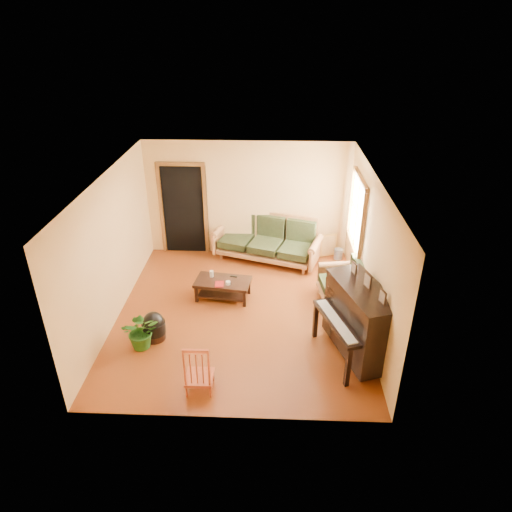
{
  "coord_description": "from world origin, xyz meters",
  "views": [
    {
      "loc": [
        0.57,
        -6.99,
        4.93
      ],
      "look_at": [
        0.28,
        0.2,
        1.1
      ],
      "focal_mm": 32.0,
      "sensor_mm": 36.0,
      "label": 1
    }
  ],
  "objects_px": {
    "armchair": "(341,280)",
    "footstool": "(154,329)",
    "potted_plant": "(142,330)",
    "coffee_table": "(223,289)",
    "piano": "(359,322)",
    "red_chair": "(199,366)",
    "ceramic_crock": "(338,254)",
    "sofa": "(266,240)"
  },
  "relations": [
    {
      "from": "armchair",
      "to": "red_chair",
      "type": "xyz_separation_m",
      "value": [
        -2.35,
        -2.44,
        -0.03
      ]
    },
    {
      "from": "potted_plant",
      "to": "sofa",
      "type": "bearing_deg",
      "value": 57.79
    },
    {
      "from": "sofa",
      "to": "potted_plant",
      "type": "xyz_separation_m",
      "value": [
        -1.99,
        -3.15,
        -0.17
      ]
    },
    {
      "from": "piano",
      "to": "armchair",
      "type": "bearing_deg",
      "value": 74.52
    },
    {
      "from": "sofa",
      "to": "armchair",
      "type": "xyz_separation_m",
      "value": [
        1.45,
        -1.64,
        -0.03
      ]
    },
    {
      "from": "red_chair",
      "to": "piano",
      "type": "bearing_deg",
      "value": 19.25
    },
    {
      "from": "footstool",
      "to": "ceramic_crock",
      "type": "height_order",
      "value": "footstool"
    },
    {
      "from": "piano",
      "to": "footstool",
      "type": "xyz_separation_m",
      "value": [
        -3.38,
        0.27,
        -0.44
      ]
    },
    {
      "from": "ceramic_crock",
      "to": "armchair",
      "type": "bearing_deg",
      "value": -95.8
    },
    {
      "from": "red_chair",
      "to": "potted_plant",
      "type": "relative_size",
      "value": 1.31
    },
    {
      "from": "piano",
      "to": "footstool",
      "type": "relative_size",
      "value": 3.6
    },
    {
      "from": "armchair",
      "to": "potted_plant",
      "type": "distance_m",
      "value": 3.76
    },
    {
      "from": "footstool",
      "to": "ceramic_crock",
      "type": "relative_size",
      "value": 1.67
    },
    {
      "from": "sofa",
      "to": "red_chair",
      "type": "xyz_separation_m",
      "value": [
        -0.89,
        -4.08,
        -0.07
      ]
    },
    {
      "from": "sofa",
      "to": "coffee_table",
      "type": "relative_size",
      "value": 2.2
    },
    {
      "from": "coffee_table",
      "to": "piano",
      "type": "relative_size",
      "value": 0.74
    },
    {
      "from": "armchair",
      "to": "footstool",
      "type": "relative_size",
      "value": 2.34
    },
    {
      "from": "sofa",
      "to": "potted_plant",
      "type": "bearing_deg",
      "value": -104.07
    },
    {
      "from": "red_chair",
      "to": "ceramic_crock",
      "type": "relative_size",
      "value": 3.62
    },
    {
      "from": "sofa",
      "to": "coffee_table",
      "type": "height_order",
      "value": "sofa"
    },
    {
      "from": "piano",
      "to": "footstool",
      "type": "distance_m",
      "value": 3.42
    },
    {
      "from": "piano",
      "to": "sofa",
      "type": "bearing_deg",
      "value": 97.25
    },
    {
      "from": "coffee_table",
      "to": "footstool",
      "type": "height_order",
      "value": "coffee_table"
    },
    {
      "from": "armchair",
      "to": "piano",
      "type": "distance_m",
      "value": 1.57
    },
    {
      "from": "red_chair",
      "to": "ceramic_crock",
      "type": "height_order",
      "value": "red_chair"
    },
    {
      "from": "coffee_table",
      "to": "ceramic_crock",
      "type": "bearing_deg",
      "value": 35.05
    },
    {
      "from": "armchair",
      "to": "ceramic_crock",
      "type": "xyz_separation_m",
      "value": [
        0.18,
        1.75,
        -0.35
      ]
    },
    {
      "from": "coffee_table",
      "to": "ceramic_crock",
      "type": "distance_m",
      "value": 2.98
    },
    {
      "from": "footstool",
      "to": "potted_plant",
      "type": "relative_size",
      "value": 0.61
    },
    {
      "from": "piano",
      "to": "red_chair",
      "type": "distance_m",
      "value": 2.59
    },
    {
      "from": "coffee_table",
      "to": "piano",
      "type": "bearing_deg",
      "value": -34.19
    },
    {
      "from": "red_chair",
      "to": "potted_plant",
      "type": "xyz_separation_m",
      "value": [
        -1.09,
        0.92,
        -0.1
      ]
    },
    {
      "from": "coffee_table",
      "to": "piano",
      "type": "height_order",
      "value": "piano"
    },
    {
      "from": "sofa",
      "to": "ceramic_crock",
      "type": "relative_size",
      "value": 9.73
    },
    {
      "from": "coffee_table",
      "to": "potted_plant",
      "type": "xyz_separation_m",
      "value": [
        -1.18,
        -1.55,
        0.14
      ]
    },
    {
      "from": "footstool",
      "to": "coffee_table",
      "type": "bearing_deg",
      "value": 51.57
    },
    {
      "from": "armchair",
      "to": "piano",
      "type": "height_order",
      "value": "piano"
    },
    {
      "from": "armchair",
      "to": "footstool",
      "type": "bearing_deg",
      "value": -166.49
    },
    {
      "from": "armchair",
      "to": "potted_plant",
      "type": "xyz_separation_m",
      "value": [
        -3.44,
        -1.51,
        -0.14
      ]
    },
    {
      "from": "sofa",
      "to": "potted_plant",
      "type": "height_order",
      "value": "sofa"
    },
    {
      "from": "sofa",
      "to": "piano",
      "type": "bearing_deg",
      "value": -46.23
    },
    {
      "from": "footstool",
      "to": "armchair",
      "type": "bearing_deg",
      "value": 21.18
    }
  ]
}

